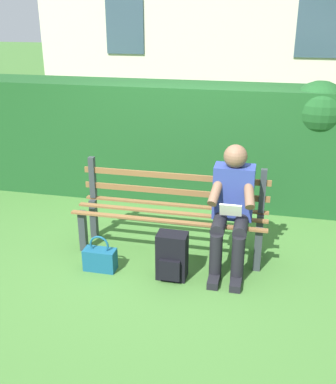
% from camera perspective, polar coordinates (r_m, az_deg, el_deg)
% --- Properties ---
extents(ground, '(60.00, 60.00, 0.00)m').
position_cam_1_polar(ground, '(4.73, 0.27, -7.54)').
color(ground, '#3D6B2D').
extents(park_bench, '(1.93, 0.46, 0.91)m').
position_cam_1_polar(park_bench, '(4.59, 0.45, -2.33)').
color(park_bench, '#2D3338').
rests_on(park_bench, ground).
extents(person_seated, '(0.44, 0.73, 1.19)m').
position_cam_1_polar(person_seated, '(4.28, 8.05, -1.63)').
color(person_seated, navy).
rests_on(person_seated, ground).
extents(hedge_backdrop, '(6.26, 0.81, 1.59)m').
position_cam_1_polar(hedge_backdrop, '(5.90, -0.41, 6.69)').
color(hedge_backdrop, '#19471E').
rests_on(hedge_backdrop, ground).
extents(backpack, '(0.28, 0.26, 0.45)m').
position_cam_1_polar(backpack, '(4.21, 0.51, -8.11)').
color(backpack, black).
rests_on(backpack, ground).
extents(handbag, '(0.31, 0.15, 0.36)m').
position_cam_1_polar(handbag, '(4.42, -8.56, -8.28)').
color(handbag, navy).
rests_on(handbag, ground).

